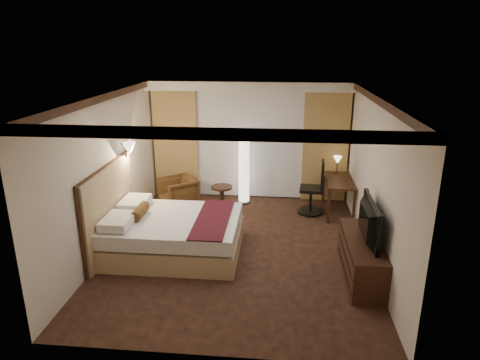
# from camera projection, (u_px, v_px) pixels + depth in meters

# --- Properties ---
(floor) EXTENTS (4.50, 5.50, 0.01)m
(floor) POSITION_uv_depth(u_px,v_px,m) (238.00, 248.00, 7.61)
(floor) COLOR black
(floor) RESTS_ON ground
(ceiling) EXTENTS (4.50, 5.50, 0.01)m
(ceiling) POSITION_uv_depth(u_px,v_px,m) (238.00, 95.00, 6.77)
(ceiling) COLOR white
(ceiling) RESTS_ON back_wall
(back_wall) EXTENTS (4.50, 0.02, 2.70)m
(back_wall) POSITION_uv_depth(u_px,v_px,m) (250.00, 140.00, 9.80)
(back_wall) COLOR beige
(back_wall) RESTS_ON floor
(left_wall) EXTENTS (0.02, 5.50, 2.70)m
(left_wall) POSITION_uv_depth(u_px,v_px,m) (109.00, 172.00, 7.40)
(left_wall) COLOR beige
(left_wall) RESTS_ON floor
(right_wall) EXTENTS (0.02, 5.50, 2.70)m
(right_wall) POSITION_uv_depth(u_px,v_px,m) (374.00, 180.00, 6.99)
(right_wall) COLOR beige
(right_wall) RESTS_ON floor
(crown_molding) EXTENTS (4.50, 5.50, 0.12)m
(crown_molding) POSITION_uv_depth(u_px,v_px,m) (238.00, 99.00, 6.79)
(crown_molding) COLOR black
(crown_molding) RESTS_ON ceiling
(soffit) EXTENTS (4.50, 0.50, 0.20)m
(soffit) POSITION_uv_depth(u_px,v_px,m) (249.00, 86.00, 9.17)
(soffit) COLOR white
(soffit) RESTS_ON ceiling
(curtain_sheer) EXTENTS (2.48, 0.04, 2.45)m
(curtain_sheer) POSITION_uv_depth(u_px,v_px,m) (250.00, 145.00, 9.75)
(curtain_sheer) COLOR silver
(curtain_sheer) RESTS_ON back_wall
(curtain_left_drape) EXTENTS (1.00, 0.14, 2.45)m
(curtain_left_drape) POSITION_uv_depth(u_px,v_px,m) (176.00, 144.00, 9.85)
(curtain_left_drape) COLOR tan
(curtain_left_drape) RESTS_ON back_wall
(curtain_right_drape) EXTENTS (1.00, 0.14, 2.45)m
(curtain_right_drape) POSITION_uv_depth(u_px,v_px,m) (325.00, 147.00, 9.54)
(curtain_right_drape) COLOR tan
(curtain_right_drape) RESTS_ON back_wall
(wall_sconce) EXTENTS (0.24, 0.24, 0.24)m
(wall_sconce) POSITION_uv_depth(u_px,v_px,m) (129.00, 148.00, 7.92)
(wall_sconce) COLOR white
(wall_sconce) RESTS_ON left_wall
(bed) EXTENTS (2.24, 1.74, 0.65)m
(bed) POSITION_uv_depth(u_px,v_px,m) (175.00, 234.00, 7.40)
(bed) COLOR white
(bed) RESTS_ON floor
(headboard) EXTENTS (0.12, 2.04, 1.50)m
(headboard) POSITION_uv_depth(u_px,v_px,m) (110.00, 209.00, 7.38)
(headboard) COLOR tan
(headboard) RESTS_ON floor
(armchair) EXTENTS (0.98, 0.99, 0.75)m
(armchair) POSITION_uv_depth(u_px,v_px,m) (178.00, 191.00, 9.37)
(armchair) COLOR #462C15
(armchair) RESTS_ON floor
(side_table) EXTENTS (0.47, 0.47, 0.51)m
(side_table) POSITION_uv_depth(u_px,v_px,m) (222.00, 197.00, 9.34)
(side_table) COLOR black
(side_table) RESTS_ON floor
(floor_lamp) EXTENTS (0.32, 0.32, 1.53)m
(floor_lamp) POSITION_uv_depth(u_px,v_px,m) (244.00, 170.00, 9.54)
(floor_lamp) COLOR white
(floor_lamp) RESTS_ON floor
(desk) EXTENTS (0.55, 1.22, 0.75)m
(desk) POSITION_uv_depth(u_px,v_px,m) (338.00, 196.00, 9.07)
(desk) COLOR black
(desk) RESTS_ON floor
(desk_lamp) EXTENTS (0.18, 0.18, 0.34)m
(desk_lamp) POSITION_uv_depth(u_px,v_px,m) (337.00, 166.00, 9.34)
(desk_lamp) COLOR #FFD899
(desk_lamp) RESTS_ON desk
(office_chair) EXTENTS (0.61, 0.61, 1.16)m
(office_chair) POSITION_uv_depth(u_px,v_px,m) (311.00, 187.00, 9.01)
(office_chair) COLOR black
(office_chair) RESTS_ON floor
(dresser) EXTENTS (0.50, 1.64, 0.64)m
(dresser) POSITION_uv_depth(u_px,v_px,m) (361.00, 258.00, 6.61)
(dresser) COLOR black
(dresser) RESTS_ON floor
(television) EXTENTS (0.67, 1.16, 0.15)m
(television) POSITION_uv_depth(u_px,v_px,m) (363.00, 219.00, 6.41)
(television) COLOR black
(television) RESTS_ON dresser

